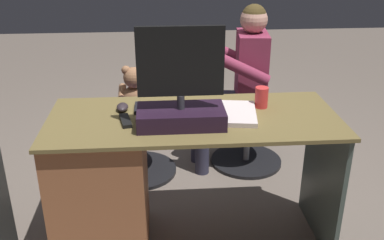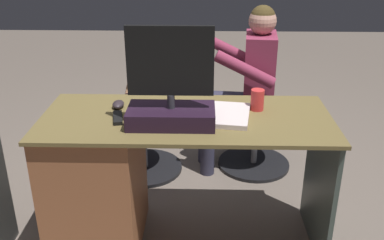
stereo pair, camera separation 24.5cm
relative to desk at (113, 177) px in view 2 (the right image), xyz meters
name	(u,v)px [view 2 (the right image)]	position (x,y,z in m)	size (l,w,h in m)	color
ground_plane	(189,197)	(-0.40, -0.42, -0.40)	(10.00, 10.00, 0.00)	#6A5E54
desk	(113,177)	(0.00, 0.00, 0.00)	(1.46, 0.62, 0.76)	brown
monitor	(171,99)	(-0.33, 0.09, 0.49)	(0.42, 0.23, 0.48)	black
keyboard	(170,106)	(-0.31, -0.11, 0.37)	(0.42, 0.14, 0.02)	black
computer_mouse	(118,104)	(-0.03, -0.11, 0.38)	(0.06, 0.10, 0.04)	#2E2529
cup	(257,100)	(-0.76, -0.10, 0.41)	(0.07, 0.07, 0.11)	red
tv_remote	(118,118)	(-0.06, 0.04, 0.37)	(0.04, 0.15, 0.02)	black
notebook_binder	(227,115)	(-0.60, 0.00, 0.37)	(0.22, 0.30, 0.02)	silver
office_chair_teddy	(144,135)	(-0.06, -0.78, -0.12)	(0.54, 0.54, 0.48)	black
teddy_bear	(142,88)	(-0.06, -0.79, 0.22)	(0.22, 0.22, 0.32)	#966645
visitor_chair	(256,130)	(-0.86, -0.86, -0.11)	(0.52, 0.52, 0.48)	black
person	(247,77)	(-0.78, -0.85, 0.29)	(0.53, 0.51, 1.17)	#882E49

